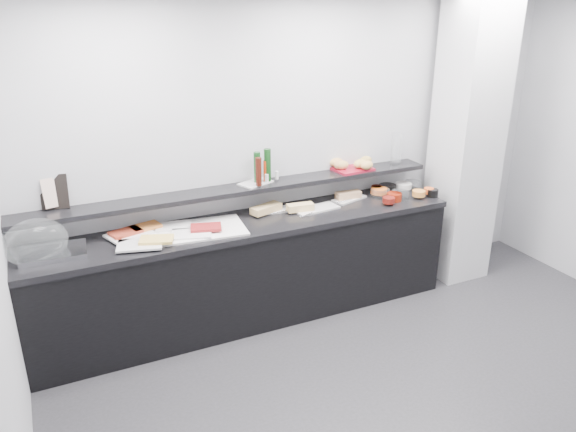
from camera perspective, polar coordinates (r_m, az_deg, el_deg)
name	(u,v)px	position (r m, az deg, el deg)	size (l,w,h in m)	color
ground	(439,414)	(4.16, 15.05, -18.85)	(5.00, 5.00, 0.00)	#2D2D30
back_wall	(308,151)	(5.02, 2.01, 6.62)	(5.00, 0.02, 2.70)	#B0B2B7
column	(466,142)	(5.59, 17.66, 7.16)	(0.50, 0.50, 2.70)	silver
buffet_cabinet	(249,273)	(4.84, -3.96, -5.82)	(3.60, 0.60, 0.85)	black
counter_top	(248,225)	(4.65, -4.10, -0.89)	(3.62, 0.62, 0.05)	black
wall_shelf	(239,189)	(4.71, -4.96, 2.72)	(3.60, 0.25, 0.04)	black
cloche_base	(54,253)	(4.37, -22.72, -3.47)	(0.45, 0.30, 0.04)	silver
cloche_dome	(36,242)	(4.33, -24.26, -2.46)	(0.45, 0.30, 0.34)	silver
linen_runner	(185,232)	(4.49, -10.45, -1.57)	(0.95, 0.45, 0.01)	white
platter_meat_a	(129,234)	(4.51, -15.87, -1.77)	(0.33, 0.22, 0.01)	white
food_meat_a	(126,232)	(4.50, -16.17, -1.60)	(0.23, 0.15, 0.02)	maroon
platter_salmon	(173,226)	(4.57, -11.56, -1.02)	(0.29, 0.19, 0.01)	white
food_salmon	(146,227)	(4.57, -14.28, -1.05)	(0.23, 0.14, 0.02)	orange
platter_cheese	(140,245)	(4.30, -14.82, -2.83)	(0.33, 0.22, 0.01)	silver
food_cheese	(157,240)	(4.31, -13.21, -2.34)	(0.25, 0.16, 0.02)	#DDB856
platter_meat_b	(191,234)	(4.41, -9.79, -1.79)	(0.31, 0.20, 0.01)	white
food_meat_b	(206,227)	(4.46, -8.34, -1.15)	(0.24, 0.15, 0.02)	maroon
sandwich_plate_left	(280,209)	(4.87, -0.85, 0.67)	(0.33, 0.14, 0.01)	white
sandwich_food_left	(266,209)	(4.79, -2.25, 0.75)	(0.28, 0.11, 0.06)	tan
tongs_left	(279,212)	(4.78, -0.96, 0.39)	(0.01, 0.01, 0.16)	#B1B3B8
sandwich_plate_mid	(316,209)	(4.89, 2.88, 0.74)	(0.40, 0.17, 0.01)	silver
sandwich_food_mid	(300,207)	(4.82, 1.25, 0.90)	(0.23, 0.09, 0.06)	#E7C479
tongs_mid	(306,215)	(4.72, 1.84, 0.13)	(0.01, 0.01, 0.16)	silver
sandwich_plate_right	(349,199)	(5.16, 6.23, 1.76)	(0.33, 0.14, 0.01)	silver
sandwich_food_right	(348,195)	(5.15, 6.14, 2.15)	(0.23, 0.09, 0.06)	tan
tongs_right	(345,201)	(5.07, 5.78, 1.54)	(0.01, 0.01, 0.16)	silver
bowl_glass_fruit	(380,193)	(5.27, 9.32, 2.33)	(0.18, 0.18, 0.07)	white
fill_glass_fruit	(379,191)	(5.29, 9.24, 2.55)	(0.15, 0.15, 0.05)	orange
bowl_black_jam	(387,188)	(5.41, 10.06, 2.80)	(0.16, 0.16, 0.07)	black
fill_black_jam	(377,189)	(5.34, 9.00, 2.77)	(0.10, 0.10, 0.05)	#55150C
bowl_glass_cream	(413,185)	(5.56, 12.57, 3.11)	(0.16, 0.16, 0.07)	white
fill_glass_cream	(403,186)	(5.47, 11.64, 3.05)	(0.16, 0.16, 0.05)	silver
bowl_red_jam	(394,197)	(5.19, 10.75, 1.92)	(0.14, 0.14, 0.07)	maroon
fill_red_jam	(389,200)	(5.06, 10.19, 1.61)	(0.11, 0.11, 0.05)	#62140E
bowl_glass_salmon	(400,195)	(5.25, 11.33, 2.12)	(0.16, 0.16, 0.07)	white
fill_glass_salmon	(419,193)	(5.29, 13.15, 2.27)	(0.12, 0.12, 0.05)	orange
bowl_black_fruit	(433,193)	(5.37, 14.48, 2.29)	(0.10, 0.10, 0.07)	black
fill_black_fruit	(429,191)	(5.38, 14.11, 2.51)	(0.09, 0.09, 0.05)	orange
framed_print	(54,192)	(4.52, -22.67, 2.28)	(0.20, 0.02, 0.26)	black
print_art	(55,192)	(4.51, -22.61, 2.25)	(0.17, 0.00, 0.22)	#D1A597
condiment_tray	(256,183)	(4.78, -3.32, 3.38)	(0.27, 0.17, 0.01)	silver
bottle_green_a	(257,167)	(4.75, -3.15, 4.97)	(0.06, 0.06, 0.26)	#103C16
bottle_brown	(259,172)	(4.66, -3.01, 4.52)	(0.05, 0.05, 0.24)	#3A120A
bottle_green_b	(267,165)	(4.77, -2.10, 5.20)	(0.06, 0.06, 0.28)	#0F3711
bottle_hot	(266,171)	(4.78, -2.28, 4.59)	(0.04, 0.04, 0.18)	red
shaker_salt	(267,178)	(4.77, -2.18, 3.87)	(0.03, 0.03, 0.07)	white
shaker_pepper	(277,175)	(4.84, -1.15, 4.17)	(0.03, 0.03, 0.07)	silver
bread_tray	(353,169)	(5.18, 6.59, 4.76)	(0.34, 0.24, 0.02)	maroon
bread_roll_nw	(339,165)	(5.12, 5.25, 5.22)	(0.12, 0.08, 0.08)	#B77945
bread_roll_n	(336,162)	(5.19, 4.93, 5.45)	(0.14, 0.09, 0.08)	tan
bread_roll_ne	(366,160)	(5.28, 7.89, 5.61)	(0.13, 0.08, 0.08)	#B59345
bread_roll_s	(367,165)	(5.13, 8.00, 5.14)	(0.14, 0.09, 0.08)	tan
bread_roll_se	(360,164)	(5.17, 7.35, 5.29)	(0.14, 0.09, 0.08)	tan
bread_roll_midw	(342,165)	(5.11, 5.54, 5.18)	(0.12, 0.08, 0.08)	tan
bread_roll_mide	(359,164)	(5.17, 7.27, 5.29)	(0.13, 0.08, 0.08)	gold
carafe	(396,149)	(5.38, 10.96, 6.71)	(0.10, 0.10, 0.30)	white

